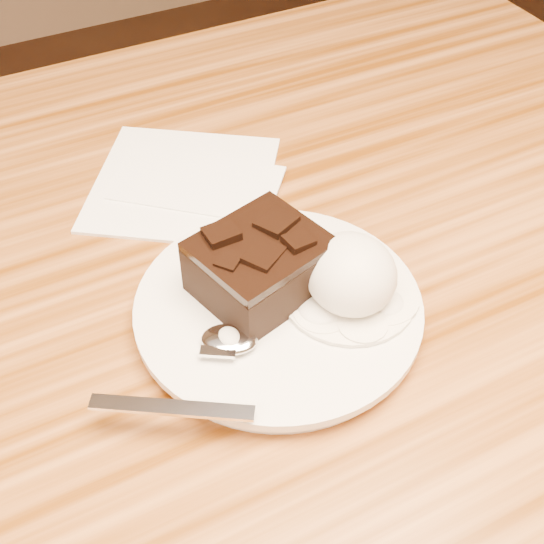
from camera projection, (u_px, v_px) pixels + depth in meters
name	position (u px, v px, depth m)	size (l,w,h in m)	color
plate	(278.00, 311.00, 0.53)	(0.21, 0.21, 0.02)	silver
brownie	(260.00, 269.00, 0.52)	(0.09, 0.07, 0.04)	black
ice_cream_scoop	(351.00, 274.00, 0.51)	(0.07, 0.07, 0.05)	white
melt_puddle	(348.00, 295.00, 0.53)	(0.10, 0.10, 0.00)	white
spoon	(229.00, 341.00, 0.50)	(0.03, 0.16, 0.01)	silver
napkin	(183.00, 182.00, 0.65)	(0.16, 0.16, 0.01)	white
crumb_a	(378.00, 317.00, 0.51)	(0.01, 0.01, 0.00)	black
crumb_b	(338.00, 274.00, 0.55)	(0.01, 0.01, 0.00)	black
crumb_c	(353.00, 275.00, 0.54)	(0.01, 0.00, 0.00)	black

